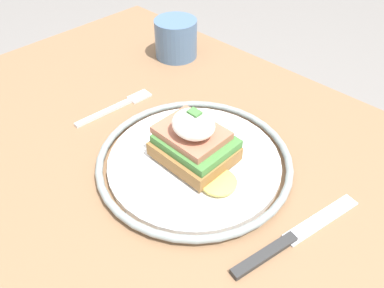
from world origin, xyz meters
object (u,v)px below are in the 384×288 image
object	(u,v)px
fork	(118,106)
cup	(176,38)
plate	(192,159)
sandwich	(192,140)
knife	(288,240)

from	to	relation	value
fork	cup	distance (m)	0.20
plate	cup	distance (m)	0.30
fork	sandwich	bearing A→B (deg)	-2.62
plate	cup	bearing A→B (deg)	140.10
sandwich	plate	bearing A→B (deg)	-145.70
fork	knife	distance (m)	0.34
plate	knife	size ratio (longest dim) A/B	1.41
sandwich	fork	xyz separation A→B (m)	(-0.18, 0.01, -0.04)
plate	fork	distance (m)	0.18
knife	plate	bearing A→B (deg)	175.05
plate	fork	bearing A→B (deg)	177.27
sandwich	knife	world-z (taller)	sandwich
cup	sandwich	bearing A→B (deg)	-39.80
knife	cup	world-z (taller)	cup
fork	knife	size ratio (longest dim) A/B	0.74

